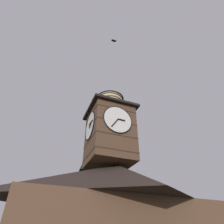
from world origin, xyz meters
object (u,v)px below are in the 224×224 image
object	(u,v)px
pine_tree_behind	(85,213)
flying_bird_high	(114,41)
building_main	(118,215)
moon	(108,183)
clock_tower	(110,128)

from	to	relation	value
pine_tree_behind	flying_bird_high	xyz separation A→B (m)	(0.98, 10.77, 14.90)
building_main	moon	size ratio (longest dim) A/B	10.95
flying_bird_high	clock_tower	bearing A→B (deg)	-106.15
clock_tower	moon	world-z (taller)	moon
building_main	moon	distance (m)	46.50
moon	flying_bird_high	distance (m)	48.92
building_main	moon	bearing A→B (deg)	-109.49
pine_tree_behind	moon	distance (m)	40.55
moon	clock_tower	bearing A→B (deg)	69.59
building_main	flying_bird_high	distance (m)	16.40
moon	pine_tree_behind	bearing A→B (deg)	65.86
clock_tower	flying_bird_high	world-z (taller)	flying_bird_high
pine_tree_behind	moon	xyz separation A→B (m)	(-15.75, -35.14, 12.69)
pine_tree_behind	building_main	bearing A→B (deg)	97.67
building_main	clock_tower	bearing A→B (deg)	-29.05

